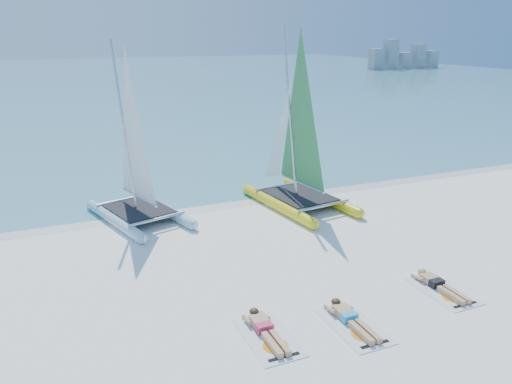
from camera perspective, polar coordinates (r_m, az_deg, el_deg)
ground at (r=14.70m, az=3.98°, el=-7.68°), size 140.00×140.00×0.00m
sea at (r=75.29m, az=-18.81°, el=12.14°), size 140.00×115.00×0.01m
wet_sand_strip at (r=19.39m, az=-3.40°, el=-1.20°), size 140.00×1.40×0.01m
distant_skyline at (r=95.09m, az=16.44°, el=14.54°), size 14.00×2.00×5.00m
catamaran_blue at (r=17.67m, az=-13.69°, el=2.78°), size 3.38×5.04×6.30m
catamaran_yellow at (r=18.90m, az=4.29°, el=5.06°), size 3.03×5.49×6.84m
towel_a at (r=11.26m, az=1.46°, el=-16.30°), size 1.00×1.85×0.02m
sunbather_a at (r=11.34m, az=1.05°, el=-15.35°), size 0.37×1.73×0.26m
towel_b at (r=11.82m, az=11.21°, el=-14.83°), size 1.00×1.85×0.02m
sunbather_b at (r=11.90m, az=10.72°, el=-13.95°), size 0.37×1.73×0.26m
towel_c at (r=13.84m, az=20.55°, el=-10.55°), size 1.00×1.85×0.02m
sunbather_c at (r=13.91m, az=20.06°, el=-9.83°), size 0.37×1.73×0.26m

